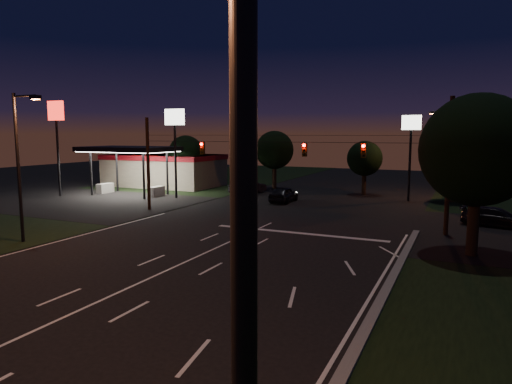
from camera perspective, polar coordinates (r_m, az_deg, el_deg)
The scene contains 22 objects.
ground at distance 22.29m, azimuth -12.36°, elevation -10.14°, with size 140.00×140.00×0.00m, color black.
cross_street_left at distance 47.02m, azimuth -20.15°, elevation -1.25°, with size 20.00×16.00×0.02m, color black.
center_line at distance 18.16m, azimuth -24.20°, elevation -14.70°, with size 0.14×40.00×0.01m, color silver.
stop_bar at distance 30.81m, azimuth 5.29°, elevation -5.12°, with size 12.00×0.50×0.01m, color silver.
utility_pole_right at distance 32.60m, azimuth 22.58°, elevation -4.98°, with size 0.30×0.30×9.00m, color black.
utility_pole_left at distance 41.03m, azimuth -13.17°, elevation -2.18°, with size 0.28×0.28×8.00m, color black.
signal_span at distance 34.41m, azimuth 2.59°, elevation 5.44°, with size 24.00×0.40×1.56m.
gas_station at distance 58.87m, azimuth -11.66°, elevation 3.02°, with size 14.20×16.10×5.25m.
pole_sign_left_near at distance 47.32m, azimuth -10.11°, elevation 7.62°, with size 2.20×0.30×9.10m.
pole_sign_left_far at distance 52.30m, azimuth -23.68°, elevation 7.78°, with size 2.00×0.30×10.00m.
pole_sign_right at distance 47.17m, azimuth 18.79°, elevation 6.45°, with size 1.80×0.30×8.40m.
street_light_right_near at distance 3.63m, azimuth -5.34°, elevation -14.83°, with size 2.20×0.35×9.00m.
street_light_left at distance 30.72m, azimuth -27.34°, elevation 3.92°, with size 2.20×0.35×9.00m.
street_light_right_far at distance 48.95m, azimuth 22.77°, elevation 5.12°, with size 2.20×0.35×9.00m.
tree_right_near at distance 27.09m, azimuth 26.00°, elevation 4.58°, with size 6.00×6.00×8.76m.
tree_far_a at distance 56.32m, azimuth -8.68°, elevation 4.81°, with size 4.20×4.20×6.42m.
tree_far_b at distance 55.19m, azimuth 2.39°, elevation 5.20°, with size 4.60×4.60×6.98m.
tree_far_c at distance 51.06m, azimuth 13.47°, elevation 4.04°, with size 3.80×3.80×5.86m.
tree_far_d at distance 48.08m, azimuth 23.64°, elevation 4.55°, with size 4.80×4.80×7.30m.
car_oncoming_a at distance 44.42m, azimuth 3.48°, elevation -0.30°, with size 1.79×4.44×1.51m, color black.
car_oncoming_b at distance 50.72m, azimuth -1.01°, elevation 0.67°, with size 1.63×4.66×1.54m, color black.
car_cross at distance 36.77m, azimuth 27.89°, elevation -2.83°, with size 1.94×4.76×1.38m, color black.
Camera 1 is at (12.93, -16.91, 6.61)m, focal length 32.00 mm.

